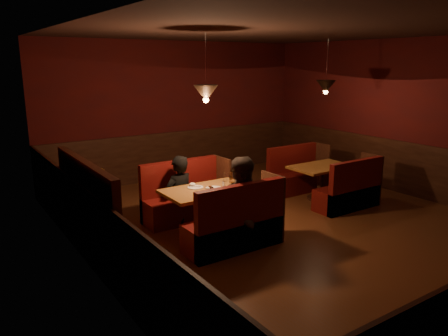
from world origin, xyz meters
TOP-DOWN VIEW (x-y plane):
  - room at (-0.28, 0.05)m, footprint 6.02×7.02m
  - main_table at (-1.20, 0.32)m, footprint 1.26×0.77m
  - main_bench_far at (-1.19, 1.04)m, footprint 1.39×0.50m
  - main_bench_near at (-1.19, -0.39)m, footprint 1.39×0.50m
  - second_table at (1.38, 0.56)m, footprint 1.12×0.72m
  - second_bench_far at (1.40, 1.23)m, footprint 1.24×0.46m
  - second_bench_near at (1.40, -0.10)m, footprint 1.24×0.46m
  - diner_a at (-1.38, 0.89)m, footprint 0.58×0.44m
  - diner_b at (-1.03, -0.36)m, footprint 0.82×0.66m

SIDE VIEW (x-z plane):
  - second_bench_far at x=1.40m, z-range -0.16..0.72m
  - second_bench_near at x=1.40m, z-range -0.16..0.72m
  - main_bench_far at x=-1.19m, z-range -0.17..0.77m
  - main_bench_near at x=-1.19m, z-range -0.17..0.77m
  - second_table at x=1.38m, z-range 0.15..0.78m
  - main_table at x=-1.20m, z-range 0.08..0.96m
  - diner_a at x=-1.38m, z-range 0.00..1.44m
  - diner_b at x=-1.03m, z-range 0.00..1.60m
  - room at x=-0.28m, z-range -0.41..2.51m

